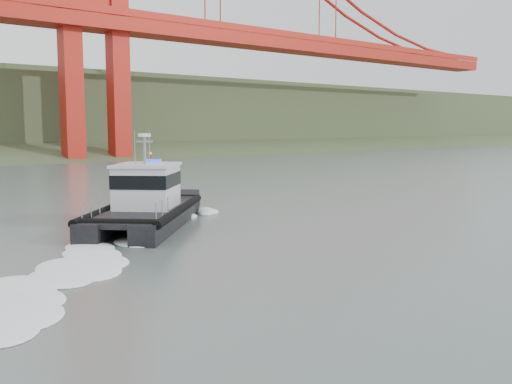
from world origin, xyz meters
The scene contains 3 objects.
ground centered at (0.00, 0.00, 0.00)m, with size 400.00×400.00×0.00m, color #55655F.
patrol_boat centered at (-1.27, 13.82, 1.33)m, with size 10.41×10.73×5.32m.
nav_buoy centered at (8.95, 32.37, 0.90)m, with size 1.64×1.64×3.41m.
Camera 1 is at (-15.94, -14.42, 5.50)m, focal length 40.00 mm.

